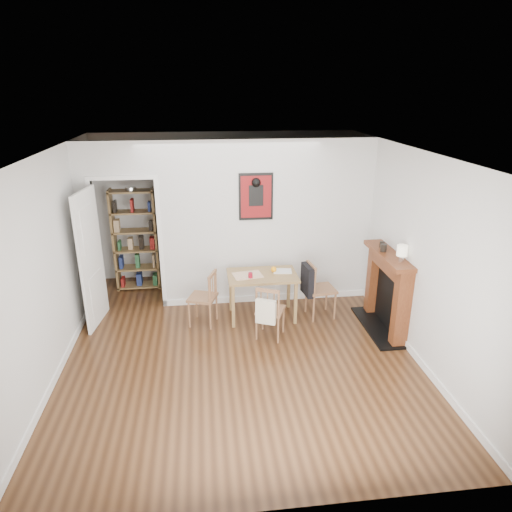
{
  "coord_description": "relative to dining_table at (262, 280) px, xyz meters",
  "views": [
    {
      "loc": [
        -0.41,
        -5.38,
        3.32
      ],
      "look_at": [
        0.31,
        0.6,
        1.07
      ],
      "focal_mm": 32.0,
      "sensor_mm": 36.0,
      "label": 1
    }
  ],
  "objects": [
    {
      "name": "red_glass",
      "position": [
        -0.19,
        -0.12,
        0.13
      ],
      "size": [
        0.06,
        0.06,
        0.08
      ],
      "primitive_type": "cylinder",
      "color": "maroon",
      "rests_on": "dining_table"
    },
    {
      "name": "notebook",
      "position": [
        0.32,
        0.07,
        0.09
      ],
      "size": [
        0.29,
        0.23,
        0.01
      ],
      "primitive_type": "cube",
      "rotation": [
        0.0,
        0.0,
        -0.12
      ],
      "color": "silver",
      "rests_on": "dining_table"
    },
    {
      "name": "chair_right",
      "position": [
        0.86,
        -0.08,
        -0.16
      ],
      "size": [
        0.54,
        0.49,
        0.88
      ],
      "color": "#8A6140",
      "rests_on": "ground"
    },
    {
      "name": "orange_fruit",
      "position": [
        0.18,
        0.07,
        0.13
      ],
      "size": [
        0.09,
        0.09,
        0.09
      ],
      "primitive_type": "sphere",
      "color": "orange",
      "rests_on": "dining_table"
    },
    {
      "name": "mantel_lamp",
      "position": [
        1.72,
        -0.87,
        0.68
      ],
      "size": [
        0.14,
        0.14,
        0.22
      ],
      "color": "silver",
      "rests_on": "fireplace"
    },
    {
      "name": "chair_front",
      "position": [
        0.03,
        -0.6,
        -0.21
      ],
      "size": [
        0.52,
        0.55,
        0.8
      ],
      "color": "#8A6140",
      "rests_on": "ground"
    },
    {
      "name": "room_shell",
      "position": [
        -0.33,
        0.55,
        0.68
      ],
      "size": [
        5.2,
        5.2,
        5.2
      ],
      "color": "silver",
      "rests_on": "ground"
    },
    {
      "name": "fireplace",
      "position": [
        1.73,
        -0.55,
        -0.0
      ],
      "size": [
        0.45,
        1.25,
        1.16
      ],
      "color": "brown",
      "rests_on": "ground"
    },
    {
      "name": "chair_left",
      "position": [
        -0.89,
        -0.1,
        -0.2
      ],
      "size": [
        0.53,
        0.53,
        0.83
      ],
      "color": "#8A6140",
      "rests_on": "ground"
    },
    {
      "name": "dining_table",
      "position": [
        0.0,
        0.0,
        0.0
      ],
      "size": [
        1.03,
        0.65,
        0.7
      ],
      "color": "olive",
      "rests_on": "ground"
    },
    {
      "name": "ceramic_jar_b",
      "position": [
        1.68,
        -0.31,
        0.59
      ],
      "size": [
        0.07,
        0.07,
        0.09
      ],
      "primitive_type": "cylinder",
      "color": "black",
      "rests_on": "fireplace"
    },
    {
      "name": "ground",
      "position": [
        -0.43,
        -0.8,
        -0.62
      ],
      "size": [
        5.2,
        5.2,
        0.0
      ],
      "primitive_type": "plane",
      "color": "#55341B",
      "rests_on": "ground"
    },
    {
      "name": "ceramic_jar_a",
      "position": [
        1.63,
        -0.47,
        0.6
      ],
      "size": [
        0.09,
        0.09,
        0.11
      ],
      "primitive_type": "cylinder",
      "color": "black",
      "rests_on": "fireplace"
    },
    {
      "name": "placemat",
      "position": [
        -0.22,
        -0.01,
        0.09
      ],
      "size": [
        0.46,
        0.38,
        0.0
      ],
      "primitive_type": "cube",
      "rotation": [
        0.0,
        0.0,
        0.18
      ],
      "color": "beige",
      "rests_on": "dining_table"
    },
    {
      "name": "bookshelf",
      "position": [
        -1.99,
        1.35,
        0.25
      ],
      "size": [
        0.74,
        0.29,
        1.75
      ],
      "color": "olive",
      "rests_on": "ground"
    }
  ]
}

